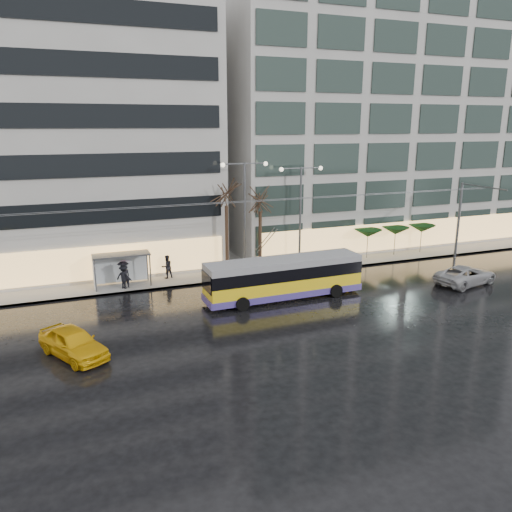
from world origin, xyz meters
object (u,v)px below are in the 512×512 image
trolleybus (284,279)px  taxi_a (73,343)px  bus_shelter (116,263)px  street_lamp_near (245,202)px

trolleybus → taxi_a: trolleybus is taller
bus_shelter → street_lamp_near: 11.14m
street_lamp_near → taxi_a: street_lamp_near is taller
bus_shelter → street_lamp_near: size_ratio=0.47×
trolleybus → street_lamp_near: bearing=93.9°
bus_shelter → street_lamp_near: bearing=0.6°
trolleybus → street_lamp_near: size_ratio=1.27×
trolleybus → taxi_a: bearing=-162.7°
bus_shelter → taxi_a: (-3.43, -11.22, -1.16)m
trolleybus → taxi_a: size_ratio=2.44×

